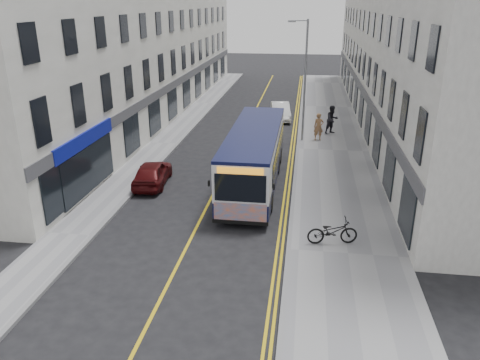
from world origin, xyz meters
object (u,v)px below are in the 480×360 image
(car_white, at_px, (280,111))
(streetlamp, at_px, (304,77))
(bicycle, at_px, (332,231))
(pedestrian_near, at_px, (319,127))
(pedestrian_far, at_px, (332,120))
(city_bus, at_px, (254,155))
(car_maroon, at_px, (152,173))

(car_white, bearing_deg, streetlamp, -81.87)
(bicycle, relative_size, pedestrian_near, 1.08)
(bicycle, bearing_deg, pedestrian_far, -13.11)
(city_bus, distance_m, car_white, 14.82)
(city_bus, distance_m, pedestrian_far, 11.43)
(city_bus, height_order, pedestrian_near, city_bus)
(bicycle, xyz_separation_m, pedestrian_near, (-0.34, 14.71, 0.40))
(streetlamp, distance_m, car_maroon, 12.43)
(bicycle, relative_size, car_white, 0.49)
(city_bus, height_order, car_white, city_bus)
(bicycle, bearing_deg, car_white, -1.90)
(pedestrian_near, distance_m, car_white, 6.76)
(streetlamp, bearing_deg, car_white, 106.04)
(city_bus, distance_m, pedestrian_near, 9.38)
(bicycle, bearing_deg, city_bus, 21.18)
(streetlamp, relative_size, bicycle, 4.03)
(pedestrian_near, bearing_deg, bicycle, -97.82)
(car_white, relative_size, car_maroon, 1.07)
(pedestrian_near, bearing_deg, streetlamp, -179.74)
(city_bus, height_order, bicycle, city_bus)
(streetlamp, relative_size, car_maroon, 2.11)
(city_bus, relative_size, pedestrian_far, 5.18)
(bicycle, height_order, car_white, car_white)
(car_white, bearing_deg, pedestrian_far, -55.08)
(pedestrian_far, distance_m, car_white, 5.80)
(pedestrian_far, bearing_deg, car_white, 97.27)
(streetlamp, distance_m, pedestrian_near, 3.54)
(car_maroon, bearing_deg, streetlamp, -134.20)
(pedestrian_far, relative_size, car_white, 0.50)
(streetlamp, bearing_deg, car_maroon, -129.68)
(city_bus, relative_size, pedestrian_near, 5.67)
(city_bus, bearing_deg, pedestrian_far, 67.34)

